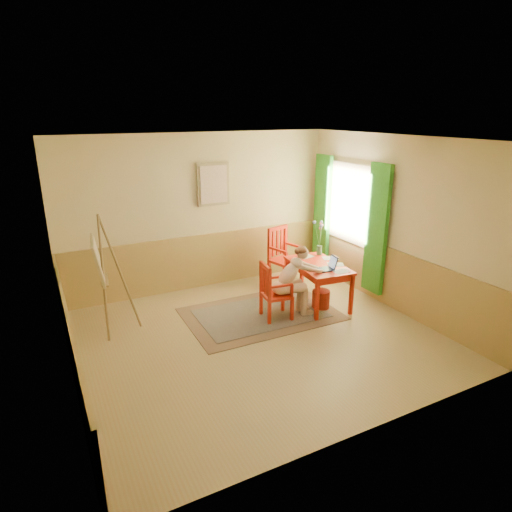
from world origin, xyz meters
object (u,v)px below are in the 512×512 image
chair_left (274,292)px  laptop (326,267)px  figure (293,278)px  table (318,269)px  chair_back (284,256)px  easel (101,264)px

chair_left → laptop: size_ratio=2.34×
figure → table: bearing=16.8°
laptop → figure: bearing=170.3°
table → laptop: (-0.04, -0.28, 0.13)m
chair_left → chair_back: bearing=53.5°
easel → table: bearing=-10.4°
chair_left → easel: easel is taller
table → figure: figure is taller
table → easel: 3.42m
chair_left → table: bearing=8.9°
table → easel: bearing=169.6°
chair_left → laptop: laptop is taller
chair_left → easel: size_ratio=0.51×
table → chair_back: chair_back is taller
chair_back → easel: 3.37m
table → chair_left: size_ratio=1.37×
easel → figure: bearing=-16.2°
chair_left → laptop: (0.88, -0.13, 0.30)m
easel → laptop: bearing=-15.1°
figure → easel: 2.87m
chair_left → figure: size_ratio=0.80×
figure → laptop: (0.56, -0.10, 0.13)m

